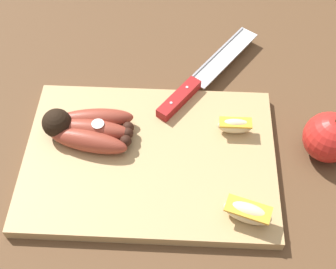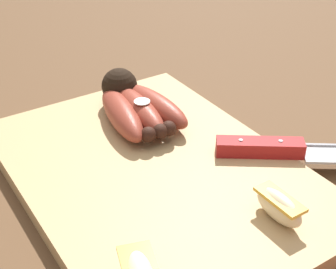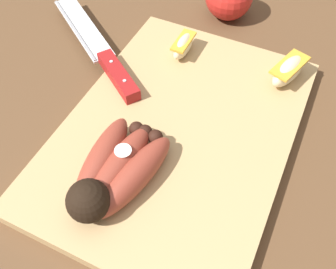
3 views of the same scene
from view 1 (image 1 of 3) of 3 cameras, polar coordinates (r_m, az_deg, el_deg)
ground_plane at (r=0.74m, az=-0.81°, el=-4.43°), size 6.00×6.00×0.00m
cutting_board at (r=0.74m, az=-2.26°, el=-2.99°), size 0.40×0.28×0.02m
banana_bunch at (r=0.75m, az=-10.06°, el=0.70°), size 0.15×0.10×0.05m
chefs_knife at (r=0.83m, az=3.39°, el=6.34°), size 0.19×0.25×0.02m
apple_wedge_near at (r=0.76m, az=8.27°, el=1.07°), size 0.06×0.02×0.03m
apple_wedge_middle at (r=0.67m, az=9.77°, el=-9.46°), size 0.08×0.05×0.03m
whole_apple at (r=0.77m, az=19.22°, el=-0.32°), size 0.08×0.08×0.09m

